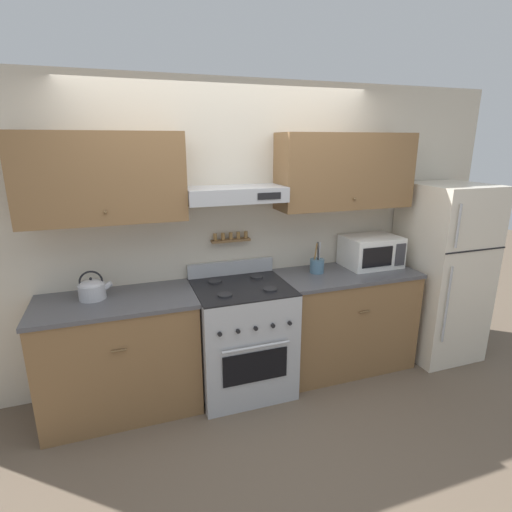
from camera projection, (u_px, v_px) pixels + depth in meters
The scene contains 9 objects.
ground_plane at pixel (253, 405), 3.24m from camera, with size 16.00×16.00×0.00m, color brown.
wall_back at pixel (232, 216), 3.38m from camera, with size 5.20×0.46×2.55m.
counter_left at pixel (121, 355), 3.09m from camera, with size 1.18×0.63×0.93m.
counter_right at pixel (344, 319), 3.72m from camera, with size 1.24×0.63×0.93m.
stove_range at pixel (242, 337), 3.36m from camera, with size 0.77×0.71×1.05m.
refrigerator at pixel (441, 271), 3.88m from camera, with size 0.67×0.74×1.69m.
tea_kettle at pixel (92, 289), 2.96m from camera, with size 0.25×0.19×0.22m.
microwave at pixel (371, 251), 3.73m from camera, with size 0.51×0.38×0.28m.
utensil_crock at pixel (317, 265), 3.55m from camera, with size 0.12×0.12×0.28m.
Camera 1 is at (-0.89, -2.63, 2.06)m, focal length 28.00 mm.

